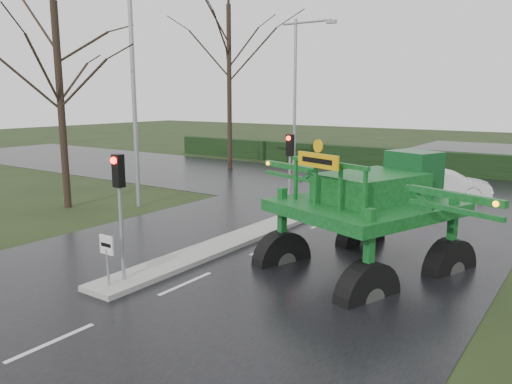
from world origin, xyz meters
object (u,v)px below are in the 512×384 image
Objects in this scene: keep_left_sign at (107,252)px; crop_sprayer at (288,188)px; traffic_signal_mid at (290,158)px; street_light_left_far at (299,81)px; white_sedan at (446,197)px; traffic_signal_near at (119,190)px; street_light_left_near at (138,73)px.

crop_sprayer reaches higher than keep_left_sign.
traffic_signal_mid is 4.90m from crop_sprayer.
white_sedan is (10.80, -3.71, -5.99)m from street_light_left_far.
traffic_signal_near reaches higher than keep_left_sign.
white_sedan is at bearing 77.27° from traffic_signal_near.
traffic_signal_near and traffic_signal_mid have the same top height.
traffic_signal_mid is 14.68m from street_light_left_far.
street_light_left_far is (-6.89, 21.01, 3.40)m from traffic_signal_near.
street_light_left_near is at bearing 134.53° from traffic_signal_near.
street_light_left_far reaches higher than traffic_signal_near.
street_light_left_far is 2.44× the size of white_sedan.
crop_sprayer is at bearing 156.98° from white_sedan.
traffic_signal_near reaches higher than white_sedan.
street_light_left_far is at bearing 118.86° from traffic_signal_mid.
traffic_signal_near is 0.35× the size of street_light_left_far.
traffic_signal_mid is 0.86× the size of white_sedan.
white_sedan is (3.91, 8.80, -2.59)m from traffic_signal_mid.
traffic_signal_near is 22.37m from street_light_left_far.
street_light_left_far reaches higher than white_sedan.
street_light_left_far is 12.90m from white_sedan.
street_light_left_near is at bearing -176.39° from crop_sprayer.
traffic_signal_mid reaches higher than keep_left_sign.
street_light_left_far is (-6.89, 21.50, 4.93)m from keep_left_sign.
traffic_signal_near is 0.35× the size of street_light_left_near.
keep_left_sign is 9.12m from traffic_signal_mid.
street_light_left_far is (-6.89, 12.51, 3.40)m from traffic_signal_mid.
street_light_left_near is at bearing -167.79° from traffic_signal_mid.
traffic_signal_mid is (0.00, 8.50, 0.00)m from traffic_signal_near.
white_sedan is (1.41, 13.01, -2.28)m from crop_sprayer.
traffic_signal_near is 8.50m from traffic_signal_mid.
crop_sprayer is (2.50, -4.21, -0.31)m from traffic_signal_mid.
crop_sprayer is 13.28m from white_sedan.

